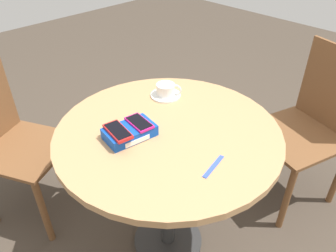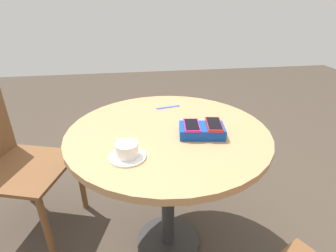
{
  "view_description": "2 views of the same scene",
  "coord_description": "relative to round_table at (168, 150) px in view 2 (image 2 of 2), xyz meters",
  "views": [
    {
      "loc": [
        -0.78,
        -0.79,
        1.55
      ],
      "look_at": [
        0.0,
        0.0,
        0.77
      ],
      "focal_mm": 35.0,
      "sensor_mm": 36.0,
      "label": 1
    },
    {
      "loc": [
        0.16,
        1.08,
        1.31
      ],
      "look_at": [
        0.0,
        0.0,
        0.77
      ],
      "focal_mm": 28.0,
      "sensor_mm": 36.0,
      "label": 2
    }
  ],
  "objects": [
    {
      "name": "chair_near_window",
      "position": [
        0.85,
        -0.26,
        -0.16
      ],
      "size": [
        0.56,
        0.56,
        0.92
      ],
      "color": "brown",
      "rests_on": "ground_plane"
    },
    {
      "name": "ground_plane",
      "position": [
        0.0,
        0.0,
        -0.64
      ],
      "size": [
        8.0,
        8.0,
        0.0
      ],
      "primitive_type": "plane",
      "color": "#42382D"
    },
    {
      "name": "phone_magenta",
      "position": [
        -0.1,
        0.07,
        0.16
      ],
      "size": [
        0.08,
        0.13,
        0.01
      ],
      "color": "#D11975",
      "rests_on": "phone_box"
    },
    {
      "name": "round_table",
      "position": [
        0.0,
        0.0,
        0.0
      ],
      "size": [
        0.95,
        0.95,
        0.75
      ],
      "color": "#2D2D2D",
      "rests_on": "ground_plane"
    },
    {
      "name": "phone_red",
      "position": [
        -0.2,
        0.08,
        0.16
      ],
      "size": [
        0.09,
        0.15,
        0.01
      ],
      "color": "red",
      "rests_on": "phone_box"
    },
    {
      "name": "saucer",
      "position": [
        0.19,
        0.21,
        0.12
      ],
      "size": [
        0.15,
        0.15,
        0.01
      ],
      "primitive_type": "cylinder",
      "color": "white",
      "rests_on": "round_table"
    },
    {
      "name": "coffee_cup",
      "position": [
        0.19,
        0.21,
        0.15
      ],
      "size": [
        0.1,
        0.11,
        0.06
      ],
      "color": "white",
      "rests_on": "saucer"
    },
    {
      "name": "phone_box",
      "position": [
        -0.14,
        0.07,
        0.13
      ],
      "size": [
        0.22,
        0.15,
        0.05
      ],
      "color": "#0F42AD",
      "rests_on": "round_table"
    },
    {
      "name": "lanyard_strap",
      "position": [
        -0.04,
        -0.28,
        0.11
      ],
      "size": [
        0.14,
        0.04,
        0.0
      ],
      "primitive_type": "cube",
      "rotation": [
        0.0,
        0.0,
        0.2
      ],
      "color": "blue",
      "rests_on": "round_table"
    }
  ]
}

